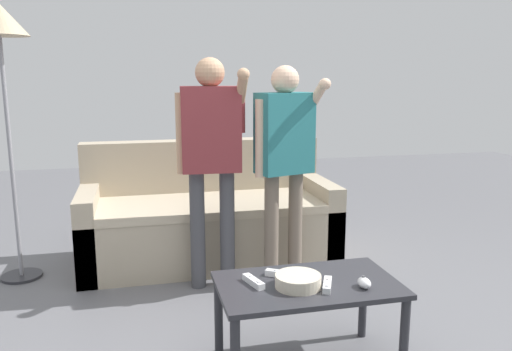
{
  "coord_description": "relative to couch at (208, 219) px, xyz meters",
  "views": [
    {
      "loc": [
        -0.69,
        -2.27,
        1.41
      ],
      "look_at": [
        -0.04,
        0.45,
        0.87
      ],
      "focal_mm": 35.52,
      "sensor_mm": 36.0,
      "label": 1
    }
  ],
  "objects": [
    {
      "name": "couch",
      "position": [
        0.0,
        0.0,
        0.0
      ],
      "size": [
        1.93,
        0.84,
        0.91
      ],
      "color": "#B7A88E",
      "rests_on": "ground"
    },
    {
      "name": "coffee_table",
      "position": [
        0.24,
        -1.67,
        0.07
      ],
      "size": [
        0.87,
        0.5,
        0.44
      ],
      "color": "#2D2D33",
      "rests_on": "ground"
    },
    {
      "name": "snack_bowl",
      "position": [
        0.18,
        -1.71,
        0.16
      ],
      "size": [
        0.22,
        0.22,
        0.06
      ],
      "primitive_type": "cylinder",
      "color": "beige",
      "rests_on": "coffee_table"
    },
    {
      "name": "game_remote_nunchuk",
      "position": [
        0.48,
        -1.79,
        0.16
      ],
      "size": [
        0.06,
        0.09,
        0.05
      ],
      "color": "white",
      "rests_on": "coffee_table"
    },
    {
      "name": "player_center",
      "position": [
        -0.05,
        -0.57,
        0.65
      ],
      "size": [
        0.45,
        0.34,
        1.54
      ],
      "color": "#47474C",
      "rests_on": "ground"
    },
    {
      "name": "player_right",
      "position": [
        0.43,
        -0.62,
        0.62
      ],
      "size": [
        0.48,
        0.31,
        1.49
      ],
      "color": "#756656",
      "rests_on": "ground"
    },
    {
      "name": "game_remote_wand_near",
      "position": [
        0.13,
        -1.57,
        0.15
      ],
      "size": [
        0.14,
        0.11,
        0.03
      ],
      "color": "white",
      "rests_on": "coffee_table"
    },
    {
      "name": "game_remote_wand_far",
      "position": [
        -0.02,
        -1.63,
        0.15
      ],
      "size": [
        0.08,
        0.16,
        0.03
      ],
      "color": "white",
      "rests_on": "coffee_table"
    },
    {
      "name": "game_remote_wand_spare",
      "position": [
        0.31,
        -1.75,
        0.15
      ],
      "size": [
        0.1,
        0.16,
        0.03
      ],
      "color": "white",
      "rests_on": "coffee_table"
    }
  ]
}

